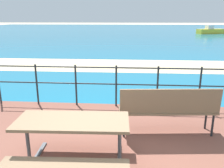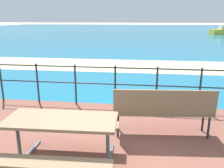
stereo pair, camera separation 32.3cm
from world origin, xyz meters
name	(u,v)px [view 2 (the right image)]	position (x,y,z in m)	size (l,w,h in m)	color
sea_water	(140,31)	(0.00, 40.00, 0.01)	(90.00, 90.00, 0.01)	#196B8E
beach_strip	(129,66)	(0.00, 7.91, 0.01)	(54.00, 3.11, 0.01)	tan
picnic_table	(62,132)	(-0.44, -0.06, 0.62)	(1.57, 1.38, 0.76)	#7A6047
park_bench	(163,108)	(1.03, 1.08, 0.61)	(1.80, 0.57, 0.92)	#7A6047
railing_fence	(115,82)	(0.00, 2.48, 0.69)	(5.94, 0.04, 1.01)	#1E2328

